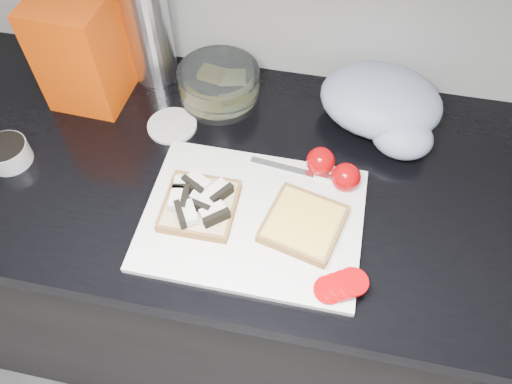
# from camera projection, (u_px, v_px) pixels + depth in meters

# --- Properties ---
(base_cabinet) EXTENTS (3.50, 0.60, 0.86)m
(base_cabinet) POSITION_uv_depth(u_px,v_px,m) (212.00, 266.00, 1.39)
(base_cabinet) COLOR black
(base_cabinet) RESTS_ON ground
(countertop) EXTENTS (3.50, 0.64, 0.04)m
(countertop) POSITION_uv_depth(u_px,v_px,m) (196.00, 166.00, 1.03)
(countertop) COLOR black
(countertop) RESTS_ON base_cabinet
(cutting_board) EXTENTS (0.40, 0.30, 0.01)m
(cutting_board) POSITION_uv_depth(u_px,v_px,m) (253.00, 219.00, 0.92)
(cutting_board) COLOR white
(cutting_board) RESTS_ON countertop
(bread_left) EXTENTS (0.14, 0.14, 0.04)m
(bread_left) POSITION_uv_depth(u_px,v_px,m) (199.00, 204.00, 0.92)
(bread_left) COLOR #C6B18C
(bread_left) RESTS_ON cutting_board
(bread_right) EXTENTS (0.16, 0.16, 0.02)m
(bread_right) POSITION_uv_depth(u_px,v_px,m) (303.00, 224.00, 0.90)
(bread_right) COLOR #C6B18C
(bread_right) RESTS_ON cutting_board
(tomato_slices) EXTENTS (0.10, 0.08, 0.02)m
(tomato_slices) POSITION_uv_depth(u_px,v_px,m) (341.00, 286.00, 0.83)
(tomato_slices) COLOR #AD0407
(tomato_slices) RESTS_ON cutting_board
(knife) EXTENTS (0.19, 0.04, 0.01)m
(knife) POSITION_uv_depth(u_px,v_px,m) (310.00, 173.00, 0.97)
(knife) COLOR silver
(knife) RESTS_ON cutting_board
(seed_tub) EXTENTS (0.09, 0.09, 0.04)m
(seed_tub) POSITION_uv_depth(u_px,v_px,m) (7.00, 152.00, 0.99)
(seed_tub) COLOR #A3A8A9
(seed_tub) RESTS_ON countertop
(tub_lid) EXTENTS (0.12, 0.12, 0.01)m
(tub_lid) POSITION_uv_depth(u_px,v_px,m) (172.00, 126.00, 1.06)
(tub_lid) COLOR silver
(tub_lid) RESTS_ON countertop
(glass_bowl) EXTENTS (0.18, 0.18, 0.07)m
(glass_bowl) POSITION_uv_depth(u_px,v_px,m) (219.00, 85.00, 1.09)
(glass_bowl) COLOR silver
(glass_bowl) RESTS_ON countertop
(bread_bag) EXTENTS (0.16, 0.15, 0.24)m
(bread_bag) POSITION_uv_depth(u_px,v_px,m) (81.00, 52.00, 1.02)
(bread_bag) COLOR red
(bread_bag) RESTS_ON countertop
(steel_canister) EXTENTS (0.10, 0.10, 0.24)m
(steel_canister) POSITION_uv_depth(u_px,v_px,m) (148.00, 30.00, 1.07)
(steel_canister) COLOR silver
(steel_canister) RESTS_ON countertop
(grocery_bag) EXTENTS (0.28, 0.25, 0.11)m
(grocery_bag) POSITION_uv_depth(u_px,v_px,m) (384.00, 105.00, 1.03)
(grocery_bag) COLOR #9BA4BF
(grocery_bag) RESTS_ON countertop
(whole_tomatoes) EXTENTS (0.11, 0.09, 0.06)m
(whole_tomatoes) POSITION_uv_depth(u_px,v_px,m) (333.00, 169.00, 0.96)
(whole_tomatoes) COLOR #AD0407
(whole_tomatoes) RESTS_ON countertop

